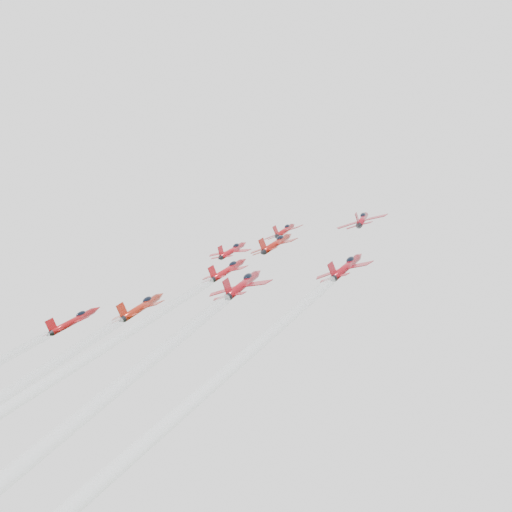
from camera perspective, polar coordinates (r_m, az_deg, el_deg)
The scene contains 6 objects.
jet_lead at distance 139.29m, azimuth 2.60°, elevation 2.31°, with size 9.41×11.38×9.23m.
jet_row2_left at distance 135.01m, azimuth -2.10°, elevation 0.53°, with size 9.70×11.73×9.51m.
jet_row2_center at distance 124.72m, azimuth 1.83°, elevation 1.16°, with size 10.43×12.61×10.23m.
jet_row2_right at distance 121.09m, azimuth 9.46°, elevation 3.24°, with size 9.75×11.79×9.56m.
jet_center at distance 76.78m, azimuth -17.05°, elevation -10.92°, with size 9.33×79.88×64.96m.
jet_rear_farright at distance 50.14m, azimuth -4.08°, elevation -14.14°, with size 8.34×71.37×58.04m.
Camera 1 is at (50.74, -88.59, 88.73)m, focal length 45.00 mm.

